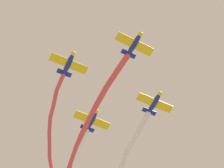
% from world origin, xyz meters
% --- Properties ---
extents(airplane_lead, '(4.90, 5.63, 1.52)m').
position_xyz_m(airplane_lead, '(-3.42, 2.86, 74.70)').
color(airplane_lead, navy).
extents(smoke_trail_lead, '(22.13, 19.60, 1.34)m').
position_xyz_m(smoke_trail_lead, '(9.30, -7.42, 74.54)').
color(smoke_trail_lead, '#DB4C4C').
extents(airplane_left_wing, '(4.97, 5.50, 1.52)m').
position_xyz_m(airplane_left_wing, '(-2.31, -7.60, 74.30)').
color(airplane_left_wing, navy).
extents(smoke_trail_left_wing, '(15.18, 18.21, 3.20)m').
position_xyz_m(smoke_trail_left_wing, '(7.03, -17.26, 75.30)').
color(smoke_trail_left_wing, white).
extents(airplane_right_wing, '(4.98, 5.49, 1.52)m').
position_xyz_m(airplane_right_wing, '(7.04, 3.98, 75.00)').
color(airplane_right_wing, navy).
extents(smoke_trail_right_wing, '(13.51, 22.29, 3.33)m').
position_xyz_m(smoke_trail_right_wing, '(16.09, -7.69, 75.99)').
color(smoke_trail_right_wing, '#DB4C4C').
extents(airplane_slot, '(4.97, 5.50, 1.52)m').
position_xyz_m(airplane_slot, '(8.15, -6.49, 74.50)').
color(airplane_slot, navy).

